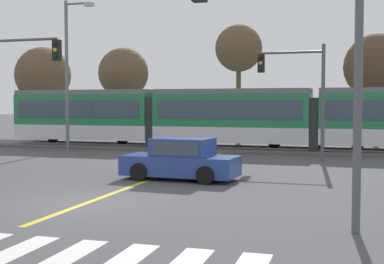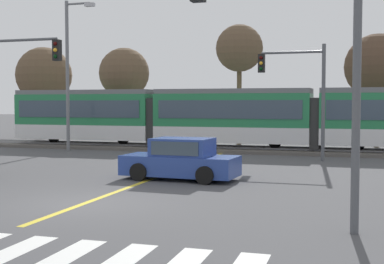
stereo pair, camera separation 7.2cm
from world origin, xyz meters
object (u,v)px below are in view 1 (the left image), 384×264
traffic_light_far_right (300,84)px  bare_tree_far_east (377,67)px  bare_tree_east (239,49)px  light_rail_tram (232,116)px  traffic_light_near_right (301,34)px  bare_tree_far_west (43,75)px  traffic_light_mid_left (7,76)px  sedan_crossing (181,160)px  street_lamp_west (69,67)px  bare_tree_west (123,73)px

traffic_light_far_right → bare_tree_far_east: 10.04m
bare_tree_east → bare_tree_far_east: 8.88m
light_rail_tram → bare_tree_far_east: (8.11, 5.07, 3.01)m
traffic_light_far_right → traffic_light_near_right: size_ratio=0.85×
bare_tree_east → traffic_light_near_right: bearing=-74.5°
bare_tree_far_west → bare_tree_east: (15.78, -1.15, 1.44)m
traffic_light_near_right → bare_tree_east: bearing=105.5°
light_rail_tram → traffic_light_far_right: size_ratio=4.99×
light_rail_tram → traffic_light_mid_left: traffic_light_mid_left is taller
bare_tree_east → bare_tree_far_east: bare_tree_east is taller
sedan_crossing → bare_tree_far_west: bearing=133.9°
bare_tree_east → bare_tree_far_east: (8.77, 0.33, -1.33)m
bare_tree_east → bare_tree_far_west: bearing=175.8°
sedan_crossing → bare_tree_far_west: bare_tree_far_west is taller
bare_tree_far_west → traffic_light_near_right: bearing=-47.8°
traffic_light_mid_left → bare_tree_far_west: bearing=117.8°
street_lamp_west → bare_tree_far_west: (-7.40, 8.76, 0.07)m
traffic_light_far_right → sedan_crossing: bearing=-113.3°
traffic_light_mid_left → traffic_light_far_right: (12.30, 5.96, -0.30)m
light_rail_tram → sedan_crossing: 12.20m
traffic_light_near_right → sedan_crossing: bearing=127.1°
traffic_light_mid_left → bare_tree_far_west: (-8.44, 15.98, 0.93)m
bare_tree_far_west → light_rail_tram: bearing=-19.7°
light_rail_tram → sedan_crossing: (0.86, -12.10, -1.35)m
street_lamp_west → bare_tree_far_east: 18.90m
bare_tree_far_east → bare_tree_far_west: bearing=178.1°
traffic_light_near_right → street_lamp_west: bearing=133.3°
traffic_light_far_right → bare_tree_far_east: (3.82, 9.19, 1.33)m
bare_tree_east → street_lamp_west: bearing=-137.7°
bare_tree_west → bare_tree_far_east: (16.68, 1.45, 0.21)m
light_rail_tram → bare_tree_west: bare_tree_west is taller
traffic_light_mid_left → traffic_light_near_right: bearing=-31.8°
bare_tree_far_east → traffic_light_near_right: bearing=-95.5°
traffic_light_near_right → bare_tree_west: (-14.38, 22.27, 0.55)m
traffic_light_mid_left → traffic_light_far_right: bearing=25.9°
traffic_light_near_right → street_lamp_west: 21.68m
street_lamp_west → bare_tree_west: 6.51m
traffic_light_far_right → bare_tree_east: 10.50m
bare_tree_west → bare_tree_east: bearing=8.1°
sedan_crossing → traffic_light_near_right: traffic_light_near_right is taller
bare_tree_west → bare_tree_far_east: bearing=5.0°
street_lamp_west → bare_tree_far_east: size_ratio=1.22×
light_rail_tram → traffic_light_near_right: 19.66m
sedan_crossing → bare_tree_east: size_ratio=0.53×
bare_tree_far_east → traffic_light_far_right: bearing=-112.5°
bare_tree_far_west → bare_tree_west: size_ratio=1.08×
light_rail_tram → bare_tree_far_west: (-16.44, 5.89, 2.91)m
traffic_light_mid_left → sedan_crossing: bearing=-12.8°
traffic_light_mid_left → traffic_light_far_right: size_ratio=1.09×
traffic_light_far_right → bare_tree_far_west: bearing=154.2°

